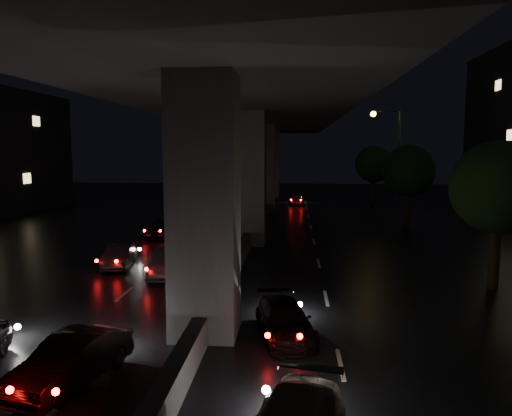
# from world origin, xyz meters

# --- Properties ---
(ground) EXTENTS (120.00, 120.00, 0.00)m
(ground) POSITION_xyz_m (0.00, 0.00, 0.00)
(ground) COLOR black
(ground) RESTS_ON ground
(viaduct) EXTENTS (12.00, 80.00, 10.50)m
(viaduct) POSITION_xyz_m (0.00, 5.00, 8.34)
(viaduct) COLOR #303033
(viaduct) RESTS_ON ground
(median_barrier) EXTENTS (0.45, 70.00, 0.85)m
(median_barrier) POSITION_xyz_m (0.00, 5.00, 0.42)
(median_barrier) COLOR #303033
(median_barrier) RESTS_ON ground
(tree_b) EXTENTS (3.80, 3.80, 6.12)m
(tree_b) POSITION_xyz_m (11.00, -4.00, 4.20)
(tree_b) COLOR black
(tree_b) RESTS_ON ground
(tree_c) EXTENTS (3.80, 3.80, 6.12)m
(tree_c) POSITION_xyz_m (11.00, 12.00, 4.20)
(tree_c) COLOR black
(tree_c) RESTS_ON ground
(tree_d) EXTENTS (3.80, 3.80, 6.12)m
(tree_d) POSITION_xyz_m (11.00, 28.00, 4.20)
(tree_d) COLOR black
(tree_d) RESTS_ON ground
(streetlight_far) EXTENTS (2.52, 0.44, 9.00)m
(streetlight_far) POSITION_xyz_m (10.97, 18.00, 5.66)
(streetlight_far) COLOR #2D2D33
(streetlight_far) RESTS_ON ground
(car_1) EXTENTS (2.14, 3.83, 1.20)m
(car_1) POSITION_xyz_m (-2.71, -13.61, 0.60)
(car_1) COLOR black
(car_1) RESTS_ON ground
(car_3) EXTENTS (2.22, 3.89, 1.06)m
(car_3) POSITION_xyz_m (2.47, -10.09, 0.53)
(car_3) COLOR black
(car_3) RESTS_ON ground
(car_4) EXTENTS (1.68, 3.50, 1.11)m
(car_4) POSITION_xyz_m (-5.82, -1.47, 0.55)
(car_4) COLOR black
(car_4) RESTS_ON ground
(car_5) EXTENTS (1.54, 3.87, 1.25)m
(car_5) POSITION_xyz_m (-2.91, -3.00, 0.63)
(car_5) COLOR black
(car_5) RESTS_ON ground
(car_6) EXTENTS (1.70, 3.62, 1.20)m
(car_6) POSITION_xyz_m (-6.05, 6.91, 0.60)
(car_6) COLOR black
(car_6) RESTS_ON ground
(car_7) EXTENTS (2.45, 4.25, 1.16)m
(car_7) POSITION_xyz_m (-5.86, 12.77, 0.58)
(car_7) COLOR black
(car_7) RESTS_ON ground
(car_8) EXTENTS (1.71, 3.49, 1.15)m
(car_8) POSITION_xyz_m (-3.08, 12.91, 0.57)
(car_8) COLOR black
(car_8) RESTS_ON ground
(car_9) EXTENTS (1.34, 3.41, 1.10)m
(car_9) POSITION_xyz_m (-2.92, 21.53, 0.55)
(car_9) COLOR #4A4440
(car_9) RESTS_ON ground
(car_10) EXTENTS (2.91, 4.78, 1.24)m
(car_10) POSITION_xyz_m (-2.79, 28.44, 0.62)
(car_10) COLOR black
(car_10) RESTS_ON ground
(car_11) EXTENTS (2.97, 5.01, 1.31)m
(car_11) POSITION_xyz_m (-5.68, 29.12, 0.65)
(car_11) COLOR black
(car_11) RESTS_ON ground
(car_12) EXTENTS (1.90, 3.67, 1.19)m
(car_12) POSITION_xyz_m (2.95, 26.85, 0.60)
(car_12) COLOR slate
(car_12) RESTS_ON ground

